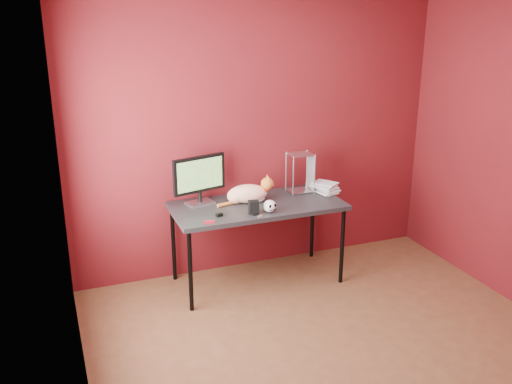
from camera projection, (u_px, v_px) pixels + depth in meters
name	position (u px, v px, depth m)	size (l,w,h in m)	color
room	(357.00, 166.00, 3.63)	(3.52, 3.52, 2.61)	#55321D
desk	(257.00, 209.00, 5.02)	(1.50, 0.70, 0.75)	black
monitor	(199.00, 178.00, 4.93)	(0.49, 0.21, 0.43)	silver
cat	(248.00, 193.00, 5.02)	(0.52, 0.25, 0.24)	orange
skull_mug	(270.00, 206.00, 4.79)	(0.11, 0.11, 0.11)	white
speaker	(254.00, 208.00, 4.76)	(0.10, 0.10, 0.11)	black
book_stack	(321.00, 138.00, 5.09)	(0.25, 0.27, 1.07)	beige
wire_rack	(300.00, 173.00, 5.28)	(0.23, 0.19, 0.37)	silver
pocket_knife	(209.00, 222.00, 4.57)	(0.09, 0.02, 0.02)	maroon
black_gadget	(219.00, 215.00, 4.71)	(0.06, 0.03, 0.03)	black
washer	(260.00, 216.00, 4.72)	(0.05, 0.05, 0.00)	silver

